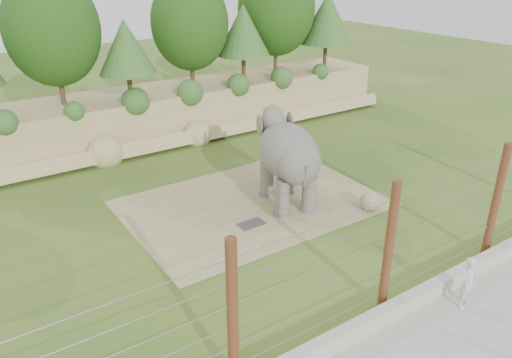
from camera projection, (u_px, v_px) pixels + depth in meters
ground at (287, 239)px, 17.82m from camera, size 90.00×90.00×0.00m
back_embankment at (151, 65)px, 26.04m from camera, size 30.00×5.52×8.77m
dirt_patch at (252, 203)px, 20.33m from camera, size 10.00×7.00×0.02m
drain_grate at (251, 224)px, 18.74m from camera, size 1.00×0.60×0.03m
elephant at (288, 163)px, 19.68m from camera, size 2.99×4.64×3.48m
stone_ball at (370, 201)px, 19.64m from camera, size 0.78×0.78×0.78m
retaining_wall at (395, 309)px, 13.94m from camera, size 26.00×0.35×0.50m
barrier_fence at (389, 248)px, 13.59m from camera, size 20.26×0.26×4.00m
zookeeper at (469, 282)px, 14.12m from camera, size 0.62×0.43×1.61m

